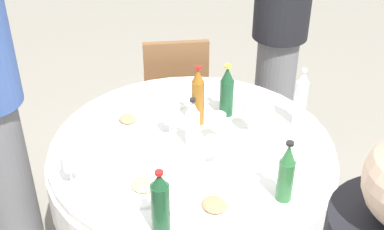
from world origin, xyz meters
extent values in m
cylinder|color=white|center=(0.00, 0.00, 0.72)|extent=(1.33, 1.33, 0.04)
cylinder|color=white|center=(0.00, 0.00, 0.59)|extent=(1.36, 1.36, 0.22)
cylinder|color=slate|center=(0.00, 0.00, 0.24)|extent=(0.14, 0.14, 0.48)
cylinder|color=silver|center=(0.01, 0.00, 0.83)|extent=(0.07, 0.07, 0.17)
cone|color=silver|center=(0.01, 0.00, 0.95)|extent=(0.06, 0.06, 0.06)
cylinder|color=black|center=(0.01, 0.00, 0.98)|extent=(0.03, 0.03, 0.01)
cylinder|color=#194728|center=(0.40, -0.40, 0.85)|extent=(0.07, 0.07, 0.22)
cone|color=#194728|center=(0.40, -0.40, 0.98)|extent=(0.06, 0.06, 0.05)
cylinder|color=red|center=(0.40, -0.40, 1.02)|extent=(0.03, 0.03, 0.01)
cylinder|color=#8C5619|center=(-0.14, 0.12, 0.86)|extent=(0.06, 0.06, 0.23)
cone|color=#8C5619|center=(-0.14, 0.12, 1.01)|extent=(0.06, 0.06, 0.07)
cylinder|color=red|center=(-0.14, 0.12, 1.05)|extent=(0.03, 0.03, 0.01)
cylinder|color=silver|center=(0.14, 0.53, 0.86)|extent=(0.06, 0.06, 0.24)
cone|color=silver|center=(0.14, 0.53, 1.01)|extent=(0.05, 0.05, 0.06)
cylinder|color=silver|center=(0.14, 0.53, 1.04)|extent=(0.03, 0.03, 0.01)
cylinder|color=#2D6B38|center=(0.52, 0.11, 0.83)|extent=(0.07, 0.07, 0.18)
cone|color=#2D6B38|center=(0.52, 0.11, 0.97)|extent=(0.06, 0.06, 0.08)
cylinder|color=black|center=(0.52, 0.11, 1.01)|extent=(0.03, 0.03, 0.01)
cylinder|color=#194728|center=(-0.13, 0.29, 0.84)|extent=(0.07, 0.07, 0.19)
cone|color=#194728|center=(-0.13, 0.29, 0.97)|extent=(0.06, 0.06, 0.08)
cylinder|color=gold|center=(-0.13, 0.29, 1.01)|extent=(0.03, 0.03, 0.01)
cylinder|color=white|center=(0.06, 0.11, 0.74)|extent=(0.06, 0.06, 0.00)
cylinder|color=white|center=(0.06, 0.11, 0.79)|extent=(0.01, 0.01, 0.08)
cylinder|color=white|center=(0.06, 0.11, 0.86)|extent=(0.07, 0.07, 0.07)
cylinder|color=gold|center=(0.06, 0.11, 0.84)|extent=(0.06, 0.06, 0.03)
cylinder|color=white|center=(-0.04, -0.58, 0.74)|extent=(0.06, 0.06, 0.00)
cylinder|color=white|center=(-0.04, -0.58, 0.78)|extent=(0.01, 0.01, 0.07)
cylinder|color=white|center=(-0.04, -0.58, 0.85)|extent=(0.07, 0.07, 0.07)
cylinder|color=white|center=(0.06, 0.29, 0.74)|extent=(0.06, 0.06, 0.00)
cylinder|color=white|center=(0.06, 0.29, 0.78)|extent=(0.01, 0.01, 0.08)
cylinder|color=white|center=(0.06, 0.29, 0.86)|extent=(0.07, 0.07, 0.08)
cylinder|color=white|center=(-0.13, -0.04, 0.74)|extent=(0.06, 0.06, 0.00)
cylinder|color=white|center=(-0.13, -0.04, 0.78)|extent=(0.01, 0.01, 0.06)
cylinder|color=white|center=(-0.13, -0.04, 0.84)|extent=(0.06, 0.06, 0.07)
cylinder|color=maroon|center=(-0.13, -0.04, 0.82)|extent=(0.05, 0.05, 0.03)
cylinder|color=white|center=(0.17, 0.00, 0.74)|extent=(0.06, 0.06, 0.00)
cylinder|color=white|center=(0.17, 0.00, 0.78)|extent=(0.01, 0.01, 0.06)
cylinder|color=white|center=(0.17, 0.00, 0.84)|extent=(0.08, 0.08, 0.06)
cylinder|color=white|center=(-0.32, -0.17, 0.75)|extent=(0.20, 0.20, 0.02)
ellipsoid|color=tan|center=(-0.32, -0.17, 0.77)|extent=(0.09, 0.08, 0.02)
cylinder|color=white|center=(-0.40, 0.10, 0.75)|extent=(0.22, 0.22, 0.02)
cylinder|color=white|center=(0.16, -0.35, 0.75)|extent=(0.24, 0.24, 0.02)
ellipsoid|color=tan|center=(0.16, -0.35, 0.77)|extent=(0.11, 0.10, 0.02)
cylinder|color=white|center=(0.42, -0.17, 0.75)|extent=(0.24, 0.24, 0.02)
ellipsoid|color=tan|center=(0.42, -0.17, 0.77)|extent=(0.11, 0.10, 0.02)
cube|color=silver|center=(-0.11, -0.43, 0.74)|extent=(0.17, 0.09, 0.00)
cube|color=white|center=(0.27, 0.28, 0.75)|extent=(0.19, 0.19, 0.02)
cylinder|color=slate|center=(-0.53, 0.98, 0.43)|extent=(0.26, 0.26, 0.85)
cylinder|color=slate|center=(-0.65, -0.75, 0.44)|extent=(0.26, 0.26, 0.88)
cube|color=brown|center=(-0.93, 0.46, 0.45)|extent=(0.54, 0.54, 0.04)
cube|color=brown|center=(-0.77, 0.38, 0.66)|extent=(0.21, 0.38, 0.42)
cylinder|color=gray|center=(-1.01, 0.69, 0.21)|extent=(0.03, 0.03, 0.43)
cylinder|color=gray|center=(-1.16, 0.38, 0.21)|extent=(0.03, 0.03, 0.43)
cylinder|color=gray|center=(-0.70, 0.54, 0.21)|extent=(0.03, 0.03, 0.43)
cylinder|color=gray|center=(-0.86, 0.23, 0.21)|extent=(0.03, 0.03, 0.43)
camera|label=1|loc=(1.64, -1.05, 2.15)|focal=47.88mm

